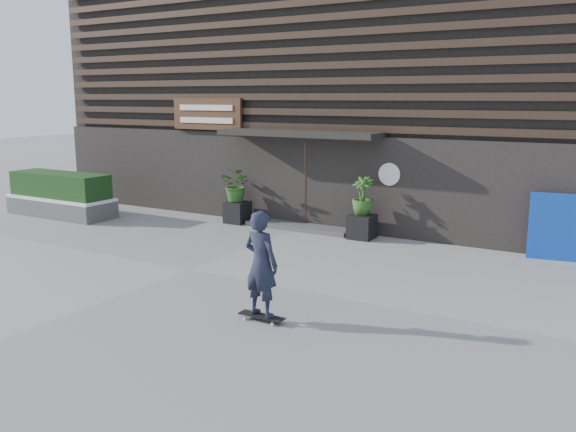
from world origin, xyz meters
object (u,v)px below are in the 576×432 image
Objects in this scene: raised_bed at (62,207)px; skateboarder at (261,264)px; planter_pot_left at (237,212)px; planter_pot_right at (362,227)px; blue_tarp at (567,228)px.

skateboarder is at bearing -23.20° from raised_bed.
planter_pot_right is (3.80, 0.00, 0.00)m from planter_pot_left.
planter_pot_left and planter_pot_right have the same top height.
blue_tarp is 0.88× the size of skateboarder.
planter_pot_left is at bearing 19.40° from raised_bed.
skateboarder reaches higher than raised_bed.
planter_pot_left is 7.73m from skateboarder.
planter_pot_right is 0.34× the size of skateboarder.
planter_pot_left is 1.00× the size of planter_pot_right.
raised_bed is at bearing 156.80° from skateboarder.
blue_tarp is at bearing 60.00° from skateboarder.
planter_pot_right is at bearing 99.04° from skateboarder.
planter_pot_right is at bearing 174.03° from blue_tarp.
raised_bed is 2.25× the size of blue_tarp.
raised_bed is 10.79m from skateboarder.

